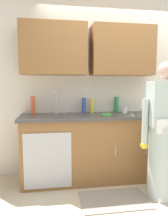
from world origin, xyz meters
name	(u,v)px	position (x,y,z in m)	size (l,w,h in m)	color
ground_plane	(146,200)	(0.00, 0.00, 0.00)	(9.00, 9.00, 0.00)	beige
kitchen_wall_with_uppers	(113,78)	(-0.14, 0.99, 1.48)	(4.80, 0.44, 2.70)	silver
counter_cabinet	(90,148)	(-0.55, 0.70, 0.45)	(1.90, 0.62, 0.90)	brown
countertop	(90,116)	(-0.55, 0.70, 0.92)	(1.96, 0.66, 0.04)	#474442
sink	(59,116)	(-0.99, 0.71, 0.93)	(0.50, 0.36, 0.35)	#B7BABF
person_at_sink	(163,142)	(0.21, 0.05, 0.69)	(0.55, 0.34, 1.62)	white
floor_mat	(115,200)	(-0.37, 0.05, 0.01)	(0.80, 0.50, 0.01)	gray
bottle_dish_liquid	(33,105)	(-1.35, 0.89, 1.07)	(0.06, 0.06, 0.26)	#E05933
bottle_soap	(84,106)	(-0.61, 0.89, 1.06)	(0.06, 0.06, 0.23)	#334CB2
bottle_water_tall	(117,105)	(-0.10, 0.91, 1.06)	(0.07, 0.07, 0.24)	#2D8C4C
bottle_water_short	(92,106)	(-0.49, 0.92, 1.04)	(0.07, 0.07, 0.21)	#D8D14C
cup_by_sink	(125,110)	(0.00, 0.82, 0.99)	(0.08, 0.08, 0.09)	white
knife_on_counter	(133,115)	(0.02, 0.55, 0.94)	(0.24, 0.02, 0.01)	silver
sponge	(106,115)	(-0.35, 0.57, 0.96)	(0.11, 0.07, 0.03)	#4CBF4C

